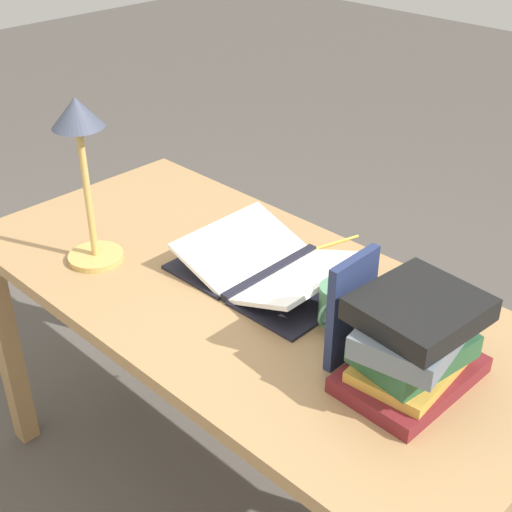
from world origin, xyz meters
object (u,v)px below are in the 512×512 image
at_px(open_book, 270,267).
at_px(reading_lamp, 82,151).
at_px(coffee_mug, 339,304).
at_px(book_stack_tall, 415,342).
at_px(book_standing_upright, 351,309).
at_px(pencil, 334,243).

relative_size(open_book, reading_lamp, 1.03).
height_order(reading_lamp, coffee_mug, reading_lamp).
height_order(book_stack_tall, book_standing_upright, book_standing_upright).
distance_m(book_stack_tall, reading_lamp, 0.91).
distance_m(book_standing_upright, pencil, 0.50).
xyz_separation_m(open_book, book_standing_upright, (-0.34, 0.12, 0.10)).
distance_m(book_stack_tall, coffee_mug, 0.25).
bearing_deg(pencil, book_stack_tall, 144.77).
bearing_deg(reading_lamp, book_stack_tall, -168.78).
relative_size(open_book, coffee_mug, 3.65).
relative_size(book_stack_tall, book_standing_upright, 1.22).
bearing_deg(open_book, book_standing_upright, 160.40).
xyz_separation_m(open_book, pencil, (-0.02, -0.24, -0.02)).
bearing_deg(open_book, book_stack_tall, 168.33).
height_order(open_book, book_stack_tall, book_stack_tall).
xyz_separation_m(open_book, reading_lamp, (0.38, 0.27, 0.28)).
relative_size(book_standing_upright, pencil, 1.56).
bearing_deg(coffee_mug, book_standing_upright, 138.37).
bearing_deg(open_book, coffee_mug, 171.74).
relative_size(book_stack_tall, reading_lamp, 0.68).
bearing_deg(pencil, open_book, 85.88).
height_order(book_stack_tall, reading_lamp, reading_lamp).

